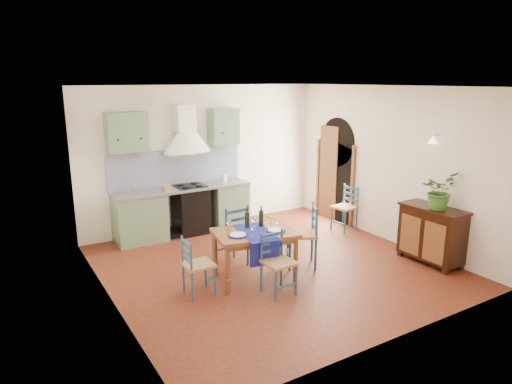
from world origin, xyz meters
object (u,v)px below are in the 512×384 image
dining_table (255,237)px  potted_plant (439,191)px  sideboard (432,233)px  chair_near (277,262)px

dining_table → potted_plant: size_ratio=2.17×
sideboard → potted_plant: potted_plant is taller
dining_table → chair_near: bearing=-86.2°
potted_plant → chair_near: bearing=169.7°
chair_near → sideboard: bearing=-8.2°
potted_plant → sideboard: bearing=64.9°
dining_table → sideboard: 2.91m
dining_table → sideboard: size_ratio=1.23×
dining_table → potted_plant: bearing=-20.7°
dining_table → sideboard: dining_table is taller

